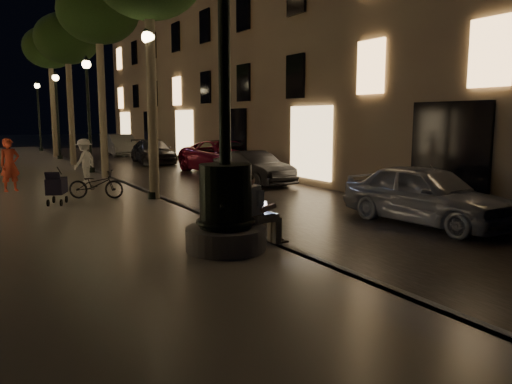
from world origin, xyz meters
TOP-DOWN VIEW (x-y plane):
  - ground at (0.00, 15.00)m, footprint 120.00×120.00m
  - cobble_lane at (3.00, 15.00)m, footprint 6.00×45.00m
  - curb_strip at (0.00, 15.00)m, footprint 0.25×45.00m
  - building_right at (10.00, 18.00)m, footprint 8.00×36.00m
  - fountain_lamppost at (-1.00, 2.00)m, footprint 1.40×1.40m
  - seated_man_laptop at (-0.39, 2.00)m, footprint 0.96×0.33m
  - tree_second at (-0.20, 14.00)m, footprint 3.00×3.00m
  - tree_third at (-0.30, 20.00)m, footprint 3.00×3.00m
  - tree_far at (-0.22, 26.00)m, footprint 3.00×3.00m
  - lamp_curb_a at (-0.30, 8.00)m, footprint 0.36×0.36m
  - lamp_curb_b at (-0.30, 16.00)m, footprint 0.36×0.36m
  - lamp_curb_c at (-0.30, 24.00)m, footprint 0.36×0.36m
  - lamp_curb_d at (-0.30, 32.00)m, footprint 0.36×0.36m
  - stroller at (-2.82, 8.32)m, footprint 0.65×0.97m
  - car_front at (4.43, 2.35)m, footprint 2.00×4.27m
  - car_second at (4.43, 10.51)m, footprint 1.66×3.89m
  - car_third at (5.20, 14.40)m, footprint 2.73×5.44m
  - car_rear at (4.06, 20.98)m, footprint 2.20×4.56m
  - car_fifth at (4.00, 27.19)m, footprint 1.84×4.35m
  - pedestrian_red at (-3.67, 11.61)m, footprint 0.70×0.57m
  - pedestrian_white at (-1.20, 12.76)m, footprint 1.13×1.10m
  - bicycle at (-1.69, 8.84)m, footprint 1.61×1.22m

SIDE VIEW (x-z plane):
  - ground at x=0.00m, z-range 0.00..0.00m
  - cobble_lane at x=3.00m, z-range 0.00..0.02m
  - curb_strip at x=0.00m, z-range 0.00..0.20m
  - bicycle at x=-1.69m, z-range 0.20..1.01m
  - car_second at x=4.43m, z-range 0.00..1.25m
  - car_rear at x=4.06m, z-range 0.00..1.28m
  - stroller at x=-2.82m, z-range 0.20..1.19m
  - car_fifth at x=4.00m, z-range 0.00..1.40m
  - car_front at x=4.43m, z-range 0.00..1.41m
  - car_third at x=5.20m, z-range 0.00..1.48m
  - seated_man_laptop at x=-0.39m, z-range 0.24..1.57m
  - pedestrian_white at x=-1.20m, z-range 0.20..1.75m
  - pedestrian_red at x=-3.67m, z-range 0.20..1.86m
  - fountain_lamppost at x=-1.00m, z-range -1.39..3.81m
  - lamp_curb_a at x=-0.30m, z-range 0.83..5.64m
  - lamp_curb_b at x=-0.30m, z-range 0.83..5.64m
  - lamp_curb_c at x=-0.30m, z-range 0.83..5.64m
  - lamp_curb_d at x=-0.30m, z-range 0.83..5.64m
  - tree_third at x=-0.30m, z-range 2.54..9.74m
  - tree_second at x=-0.20m, z-range 2.63..10.03m
  - tree_far at x=-0.22m, z-range 2.68..10.18m
  - building_right at x=10.00m, z-range 0.00..15.00m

